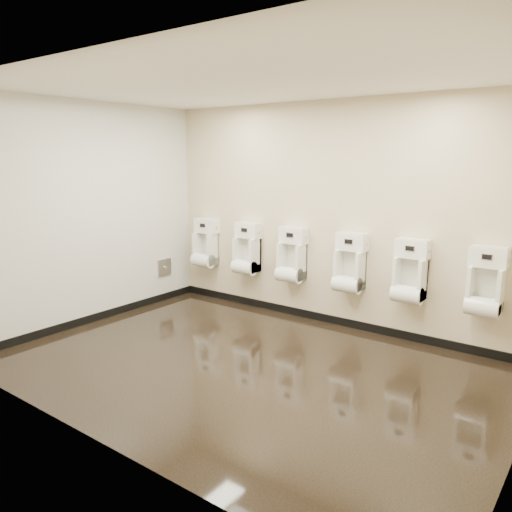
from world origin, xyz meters
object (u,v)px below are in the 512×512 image
(urinal_0, at_px, (205,246))
(urinal_3, at_px, (350,267))
(urinal_1, at_px, (247,252))
(urinal_4, at_px, (410,276))
(urinal_5, at_px, (485,287))
(access_panel, at_px, (164,267))
(urinal_2, at_px, (292,259))

(urinal_0, height_order, urinal_3, same)
(urinal_0, distance_m, urinal_1, 0.78)
(urinal_4, relative_size, urinal_5, 1.00)
(urinal_0, relative_size, urinal_5, 1.00)
(urinal_4, bearing_deg, access_panel, -173.18)
(urinal_4, bearing_deg, urinal_5, 0.00)
(urinal_0, bearing_deg, urinal_4, 0.00)
(access_panel, distance_m, urinal_3, 2.85)
(urinal_0, height_order, urinal_2, same)
(urinal_3, bearing_deg, access_panel, -171.40)
(access_panel, height_order, urinal_3, urinal_3)
(urinal_0, relative_size, urinal_2, 1.00)
(access_panel, xyz_separation_m, urinal_4, (3.55, 0.42, 0.30))
(urinal_0, xyz_separation_m, urinal_2, (1.53, 0.00, 0.00))
(access_panel, distance_m, urinal_2, 2.04)
(urinal_1, relative_size, urinal_3, 1.00)
(urinal_4, xyz_separation_m, urinal_5, (0.80, 0.00, 0.00))
(urinal_5, bearing_deg, urinal_0, 180.00)
(urinal_1, bearing_deg, urinal_4, 0.00)
(urinal_0, distance_m, urinal_3, 2.36)
(urinal_2, relative_size, urinal_3, 1.00)
(access_panel, relative_size, urinal_2, 0.35)
(urinal_0, xyz_separation_m, urinal_5, (3.90, 0.00, 0.00))
(access_panel, distance_m, urinal_4, 3.59)
(access_panel, xyz_separation_m, urinal_1, (1.22, 0.42, 0.30))
(urinal_2, distance_m, urinal_3, 0.83)
(urinal_0, relative_size, urinal_4, 1.00)
(urinal_5, bearing_deg, urinal_4, 180.00)
(urinal_2, xyz_separation_m, urinal_5, (2.37, 0.00, 0.00))
(urinal_3, height_order, urinal_5, same)
(urinal_1, xyz_separation_m, urinal_5, (3.12, 0.00, 0.00))
(urinal_0, xyz_separation_m, urinal_4, (3.10, 0.00, 0.00))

